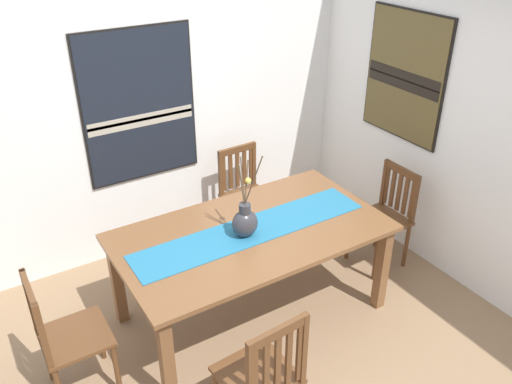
{
  "coord_description": "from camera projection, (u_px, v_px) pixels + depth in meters",
  "views": [
    {
      "loc": [
        -1.57,
        -2.26,
        2.9
      ],
      "look_at": [
        0.14,
        0.49,
        1.08
      ],
      "focal_mm": 36.93,
      "sensor_mm": 36.0,
      "label": 1
    }
  ],
  "objects": [
    {
      "name": "chair_0",
      "position": [
        245.0,
        192.0,
        4.92
      ],
      "size": [
        0.43,
        0.43,
        0.9
      ],
      "color": "brown",
      "rests_on": "ground_plane"
    },
    {
      "name": "wall_back",
      "position": [
        158.0,
        102.0,
        4.53
      ],
      "size": [
        6.4,
        0.12,
        2.7
      ],
      "primitive_type": "cube",
      "color": "white",
      "rests_on": "ground_plane"
    },
    {
      "name": "dining_table",
      "position": [
        252.0,
        241.0,
        3.88
      ],
      "size": [
        1.97,
        1.1,
        0.78
      ],
      "color": "brown",
      "rests_on": "ground_plane"
    },
    {
      "name": "table_runner",
      "position": [
        252.0,
        230.0,
        3.83
      ],
      "size": [
        1.81,
        0.36,
        0.01
      ],
      "primitive_type": "cube",
      "color": "#236B93",
      "rests_on": "dining_table"
    },
    {
      "name": "wall_side",
      "position": [
        481.0,
        129.0,
        4.01
      ],
      "size": [
        0.12,
        6.4,
        2.7
      ],
      "primitive_type": "cube",
      "color": "white",
      "rests_on": "ground_plane"
    },
    {
      "name": "ground_plane",
      "position": [
        275.0,
        356.0,
        3.82
      ],
      "size": [
        6.4,
        6.4,
        0.03
      ],
      "primitive_type": "cube",
      "color": "#8E7051"
    },
    {
      "name": "chair_1",
      "position": [
        264.0,
        375.0,
        3.02
      ],
      "size": [
        0.44,
        0.44,
        0.97
      ],
      "color": "brown",
      "rests_on": "ground_plane"
    },
    {
      "name": "painting_on_back_wall",
      "position": [
        139.0,
        106.0,
        4.38
      ],
      "size": [
        0.98,
        0.05,
        1.3
      ],
      "color": "black"
    },
    {
      "name": "centerpiece_vase",
      "position": [
        245.0,
        221.0,
        3.71
      ],
      "size": [
        0.19,
        0.24,
        0.67
      ],
      "color": "#333338",
      "rests_on": "dining_table"
    },
    {
      "name": "chair_3",
      "position": [
        385.0,
        215.0,
        4.58
      ],
      "size": [
        0.42,
        0.42,
        0.9
      ],
      "color": "brown",
      "rests_on": "ground_plane"
    },
    {
      "name": "painting_on_side_wall",
      "position": [
        405.0,
        76.0,
        4.44
      ],
      "size": [
        0.05,
        0.86,
        1.09
      ],
      "color": "black"
    },
    {
      "name": "chair_2",
      "position": [
        65.0,
        336.0,
        3.31
      ],
      "size": [
        0.42,
        0.42,
        0.94
      ],
      "color": "brown",
      "rests_on": "ground_plane"
    }
  ]
}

